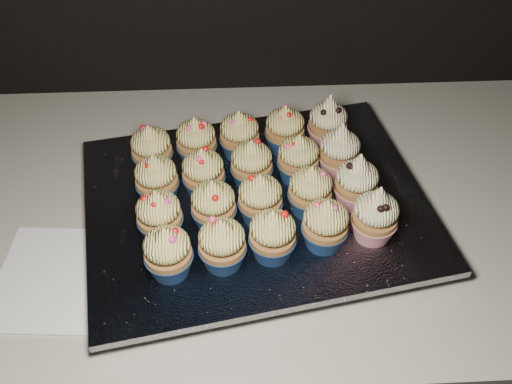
# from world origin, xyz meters

# --- Properties ---
(cabinet) EXTENTS (2.40, 0.60, 0.86)m
(cabinet) POSITION_xyz_m (0.00, 1.70, 0.43)
(cabinet) COLOR black
(cabinet) RESTS_ON ground
(worktop) EXTENTS (2.44, 0.64, 0.04)m
(worktop) POSITION_xyz_m (0.00, 1.70, 0.88)
(worktop) COLOR beige
(worktop) RESTS_ON cabinet
(napkin) EXTENTS (0.19, 0.19, 0.00)m
(napkin) POSITION_xyz_m (-0.49, 1.56, 0.90)
(napkin) COLOR white
(napkin) RESTS_ON worktop
(baking_tray) EXTENTS (0.51, 0.42, 0.02)m
(baking_tray) POSITION_xyz_m (-0.22, 1.66, 0.91)
(baking_tray) COLOR black
(baking_tray) RESTS_ON worktop
(foil_lining) EXTENTS (0.56, 0.47, 0.01)m
(foil_lining) POSITION_xyz_m (-0.22, 1.66, 0.93)
(foil_lining) COLOR silver
(foil_lining) RESTS_ON baking_tray
(cupcake_0) EXTENTS (0.06, 0.06, 0.08)m
(cupcake_0) POSITION_xyz_m (-0.34, 1.54, 0.97)
(cupcake_0) COLOR navy
(cupcake_0) RESTS_ON foil_lining
(cupcake_1) EXTENTS (0.06, 0.06, 0.08)m
(cupcake_1) POSITION_xyz_m (-0.27, 1.55, 0.97)
(cupcake_1) COLOR navy
(cupcake_1) RESTS_ON foil_lining
(cupcake_2) EXTENTS (0.06, 0.06, 0.08)m
(cupcake_2) POSITION_xyz_m (-0.20, 1.56, 0.97)
(cupcake_2) COLOR navy
(cupcake_2) RESTS_ON foil_lining
(cupcake_3) EXTENTS (0.06, 0.06, 0.08)m
(cupcake_3) POSITION_xyz_m (-0.13, 1.57, 0.97)
(cupcake_3) COLOR navy
(cupcake_3) RESTS_ON foil_lining
(cupcake_4) EXTENTS (0.06, 0.06, 0.10)m
(cupcake_4) POSITION_xyz_m (-0.06, 1.59, 0.97)
(cupcake_4) COLOR #AE182A
(cupcake_4) RESTS_ON foil_lining
(cupcake_5) EXTENTS (0.06, 0.06, 0.08)m
(cupcake_5) POSITION_xyz_m (-0.35, 1.60, 0.97)
(cupcake_5) COLOR navy
(cupcake_5) RESTS_ON foil_lining
(cupcake_6) EXTENTS (0.06, 0.06, 0.08)m
(cupcake_6) POSITION_xyz_m (-0.28, 1.62, 0.97)
(cupcake_6) COLOR navy
(cupcake_6) RESTS_ON foil_lining
(cupcake_7) EXTENTS (0.06, 0.06, 0.08)m
(cupcake_7) POSITION_xyz_m (-0.21, 1.63, 0.97)
(cupcake_7) COLOR navy
(cupcake_7) RESTS_ON foil_lining
(cupcake_8) EXTENTS (0.06, 0.06, 0.08)m
(cupcake_8) POSITION_xyz_m (-0.14, 1.64, 0.97)
(cupcake_8) COLOR navy
(cupcake_8) RESTS_ON foil_lining
(cupcake_9) EXTENTS (0.06, 0.06, 0.10)m
(cupcake_9) POSITION_xyz_m (-0.07, 1.65, 0.97)
(cupcake_9) COLOR #AE182A
(cupcake_9) RESTS_ON foil_lining
(cupcake_10) EXTENTS (0.06, 0.06, 0.08)m
(cupcake_10) POSITION_xyz_m (-0.36, 1.67, 0.97)
(cupcake_10) COLOR navy
(cupcake_10) RESTS_ON foil_lining
(cupcake_11) EXTENTS (0.06, 0.06, 0.08)m
(cupcake_11) POSITION_xyz_m (-0.29, 1.68, 0.97)
(cupcake_11) COLOR navy
(cupcake_11) RESTS_ON foil_lining
(cupcake_12) EXTENTS (0.06, 0.06, 0.08)m
(cupcake_12) POSITION_xyz_m (-0.22, 1.70, 0.97)
(cupcake_12) COLOR navy
(cupcake_12) RESTS_ON foil_lining
(cupcake_13) EXTENTS (0.06, 0.06, 0.08)m
(cupcake_13) POSITION_xyz_m (-0.15, 1.71, 0.97)
(cupcake_13) COLOR navy
(cupcake_13) RESTS_ON foil_lining
(cupcake_14) EXTENTS (0.06, 0.06, 0.10)m
(cupcake_14) POSITION_xyz_m (-0.09, 1.72, 0.97)
(cupcake_14) COLOR #AE182A
(cupcake_14) RESTS_ON foil_lining
(cupcake_15) EXTENTS (0.06, 0.06, 0.08)m
(cupcake_15) POSITION_xyz_m (-0.37, 1.74, 0.97)
(cupcake_15) COLOR navy
(cupcake_15) RESTS_ON foil_lining
(cupcake_16) EXTENTS (0.06, 0.06, 0.08)m
(cupcake_16) POSITION_xyz_m (-0.31, 1.75, 0.97)
(cupcake_16) COLOR navy
(cupcake_16) RESTS_ON foil_lining
(cupcake_17) EXTENTS (0.06, 0.06, 0.08)m
(cupcake_17) POSITION_xyz_m (-0.24, 1.77, 0.97)
(cupcake_17) COLOR navy
(cupcake_17) RESTS_ON foil_lining
(cupcake_18) EXTENTS (0.06, 0.06, 0.08)m
(cupcake_18) POSITION_xyz_m (-0.17, 1.78, 0.97)
(cupcake_18) COLOR navy
(cupcake_18) RESTS_ON foil_lining
(cupcake_19) EXTENTS (0.06, 0.06, 0.10)m
(cupcake_19) POSITION_xyz_m (-0.10, 1.79, 0.97)
(cupcake_19) COLOR #AE182A
(cupcake_19) RESTS_ON foil_lining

